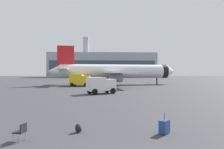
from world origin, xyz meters
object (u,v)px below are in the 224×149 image
(rolling_suitcase, at_px, (164,126))
(safety_cone_near, at_px, (148,84))
(airplane_at_gate, at_px, (115,72))
(cargo_van, at_px, (101,85))
(service_truck, at_px, (80,80))
(gate_chair, at_px, (21,131))
(traveller_backpack, at_px, (78,128))
(safety_cone_mid, at_px, (83,85))

(rolling_suitcase, bearing_deg, safety_cone_near, 78.03)
(airplane_at_gate, xyz_separation_m, cargo_van, (-3.66, -22.94, -2.21))
(service_truck, bearing_deg, gate_chair, -87.44)
(cargo_van, height_order, gate_chair, cargo_van)
(airplane_at_gate, distance_m, traveller_backpack, 43.15)
(airplane_at_gate, xyz_separation_m, rolling_suitcase, (-0.01, -43.17, -3.27))
(rolling_suitcase, height_order, traveller_backpack, rolling_suitcase)
(safety_cone_near, bearing_deg, rolling_suitcase, -101.97)
(safety_cone_mid, bearing_deg, airplane_at_gate, 24.07)
(airplane_at_gate, height_order, cargo_van, airplane_at_gate)
(safety_cone_near, distance_m, rolling_suitcase, 43.47)
(service_truck, bearing_deg, safety_cone_near, 16.33)
(service_truck, xyz_separation_m, gate_chair, (1.70, -38.08, -1.11))
(cargo_van, relative_size, gate_chair, 5.62)
(airplane_at_gate, distance_m, safety_cone_near, 9.63)
(gate_chair, bearing_deg, traveller_backpack, 25.85)
(cargo_van, bearing_deg, airplane_at_gate, 80.95)
(airplane_at_gate, height_order, service_truck, airplane_at_gate)
(airplane_at_gate, bearing_deg, safety_cone_mid, -155.93)
(traveller_backpack, bearing_deg, gate_chair, -154.15)
(cargo_van, bearing_deg, service_truck, 107.47)
(safety_cone_near, bearing_deg, service_truck, -163.67)
(cargo_van, relative_size, traveller_backpack, 10.07)
(safety_cone_near, bearing_deg, cargo_van, -119.60)
(cargo_van, xyz_separation_m, safety_cone_near, (12.66, 22.29, -1.14))
(airplane_at_gate, distance_m, cargo_van, 23.33)
(safety_cone_mid, bearing_deg, safety_cone_near, 10.08)
(service_truck, height_order, safety_cone_near, service_truck)
(cargo_van, relative_size, safety_cone_mid, 7.79)
(airplane_at_gate, distance_m, service_truck, 10.98)
(service_truck, distance_m, traveller_backpack, 37.10)
(airplane_at_gate, xyz_separation_m, service_truck, (-9.01, -5.93, -2.05))
(cargo_van, distance_m, traveller_backpack, 19.88)
(rolling_suitcase, bearing_deg, traveller_backpack, 174.90)
(safety_cone_mid, distance_m, gate_chair, 40.29)
(service_truck, bearing_deg, rolling_suitcase, -76.42)
(safety_cone_mid, bearing_deg, rolling_suitcase, -78.04)
(service_truck, bearing_deg, safety_cone_mid, 73.62)
(rolling_suitcase, xyz_separation_m, gate_chair, (-7.29, -0.84, 0.11))
(service_truck, relative_size, cargo_van, 1.04)
(rolling_suitcase, bearing_deg, gate_chair, -173.46)
(traveller_backpack, bearing_deg, safety_cone_near, 71.95)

